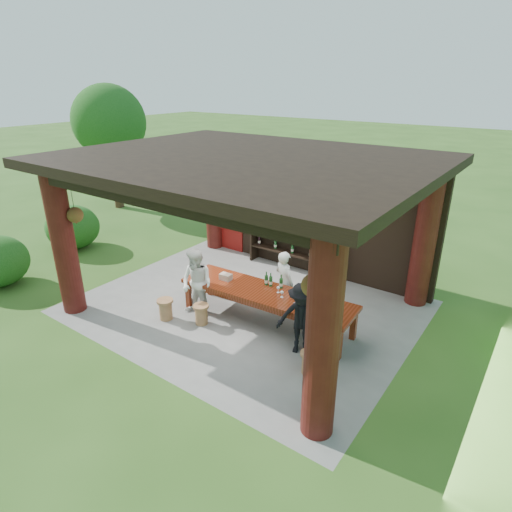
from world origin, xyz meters
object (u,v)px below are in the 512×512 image
Objects in this scene: stool_near_left at (201,314)px; stool_far_left at (166,309)px; host at (284,282)px; stool_near_right at (309,362)px; guest_man at (301,319)px; napkin_basket at (226,277)px; guest_woman at (197,284)px; tasting_table at (266,296)px; wine_shelf at (293,230)px.

stool_near_left is 0.95× the size of stool_far_left.
stool_far_left is at bearing 60.83° from host.
stool_near_right is 0.84m from guest_man.
stool_far_left is 3.15m from guest_man.
host is 1.00× the size of guest_man.
guest_woman is at bearing -120.15° from napkin_basket.
stool_far_left is 1.50m from napkin_basket.
stool_near_right is 1.68× the size of napkin_basket.
tasting_table is 8.32× the size of stool_far_left.
wine_shelf is 3.93m from guest_man.
guest_man reaches higher than tasting_table.
guest_woman reaches higher than host.
stool_near_right is 0.92× the size of stool_far_left.
stool_near_left is at bearing -92.34° from napkin_basket.
wine_shelf is at bearing 88.63° from napkin_basket.
tasting_table is 9.05× the size of stool_near_right.
guest_man is (3.04, 0.67, 0.48)m from stool_far_left.
tasting_table is at bearing 37.79° from stool_near_left.
napkin_basket is at bearing 160.77° from stool_near_right.
stool_near_left is at bearing 177.45° from stool_near_right.
stool_far_left is at bearing -131.55° from guest_woman.
host reaches higher than stool_near_right.
guest_woman reaches higher than tasting_table.
guest_man is (1.15, -0.50, 0.10)m from tasting_table.
guest_woman is at bearing 173.30° from stool_near_right.
stool_near_left is (-0.10, -3.61, -0.92)m from wine_shelf.
stool_near_left is at bearing 21.99° from stool_far_left.
stool_near_left is 0.31× the size of host.
guest_woman reaches higher than stool_near_left.
wine_shelf reaches higher than guest_man.
stool_near_left is at bearing -38.46° from guest_woman.
guest_woman is (-1.46, -1.28, 0.05)m from host.
guest_man is at bearing -56.39° from wine_shelf.
host is at bearing 31.80° from napkin_basket.
tasting_table is 2.53× the size of guest_woman.
stool_near_right is (2.63, -3.73, -0.93)m from wine_shelf.
host reaches higher than stool_near_left.
stool_near_left is 2.34m from guest_man.
wine_shelf reaches higher than stool_near_left.
stool_near_right is at bearing 3.13° from stool_far_left.
guest_man is at bearing 9.02° from stool_near_left.
wine_shelf is 4.12m from stool_far_left.
wine_shelf is 2.39m from host.
stool_near_right is 0.30× the size of guest_man.
stool_near_right is at bearing -31.34° from tasting_table.
guest_man reaches higher than stool_near_right.
tasting_table is 2.70× the size of guest_man.
host is (1.15, 1.51, 0.49)m from stool_near_left.
stool_near_right is at bearing -54.88° from wine_shelf.
stool_far_left is (-0.78, -0.31, 0.01)m from stool_near_left.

